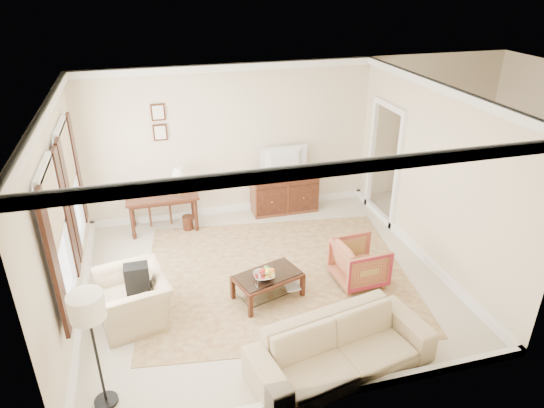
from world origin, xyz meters
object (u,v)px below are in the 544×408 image
striped_armchair (360,261)px  sofa (342,341)px  club_armchair (133,291)px  writing_desk (162,200)px  tv (285,153)px  sideboard (284,192)px  coffee_table (268,280)px

striped_armchair → sofa: bearing=145.7°
club_armchair → sofa: (2.38, -1.65, -0.01)m
writing_desk → sofa: 4.54m
tv → club_armchair: bearing=41.8°
tv → sofa: bearing=82.5°
striped_armchair → sofa: size_ratio=0.34×
sideboard → striped_armchair: bearing=-81.1°
sideboard → tv: (0.00, -0.02, 0.84)m
sideboard → coffee_table: bearing=-111.3°
writing_desk → club_armchair: club_armchair is taller
striped_armchair → sofa: sofa is taller
tv → club_armchair: 4.03m
coffee_table → sofa: bearing=-73.4°
writing_desk → coffee_table: bearing=-62.6°
sofa → striped_armchair: bearing=48.1°
sofa → sideboard: bearing=71.5°
writing_desk → coffee_table: size_ratio=1.18×
sideboard → club_armchair: bearing=-138.0°
tv → club_armchair: (-2.95, -2.64, -0.79)m
writing_desk → sideboard: bearing=3.5°
writing_desk → sofa: sofa is taller
tv → striped_armchair: 2.81m
sideboard → tv: size_ratio=1.45×
writing_desk → striped_armchair: 3.76m
tv → club_armchair: tv is taller
sofa → tv: bearing=71.5°
writing_desk → sofa: size_ratio=0.58×
coffee_table → club_armchair: 1.90m
tv → sofa: size_ratio=0.40×
tv → striped_armchair: size_ratio=1.19×
sideboard → club_armchair: (-2.95, -2.66, 0.06)m
sideboard → sofa: (-0.57, -4.30, 0.04)m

